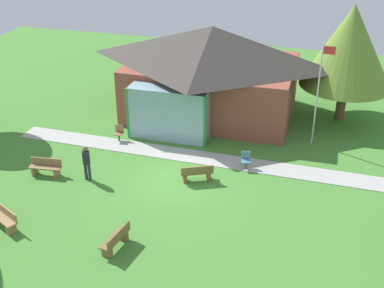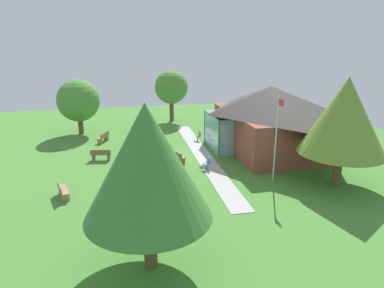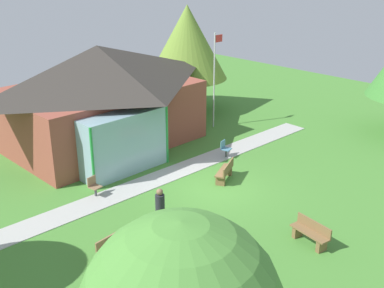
{
  "view_description": "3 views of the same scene",
  "coord_description": "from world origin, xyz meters",
  "views": [
    {
      "loc": [
        6.17,
        -19.19,
        12.53
      ],
      "look_at": [
        0.43,
        1.31,
        1.28
      ],
      "focal_mm": 47.8,
      "sensor_mm": 36.0,
      "label": 1
    },
    {
      "loc": [
        23.79,
        -3.82,
        8.45
      ],
      "look_at": [
        -0.05,
        1.52,
        0.99
      ],
      "focal_mm": 31.39,
      "sensor_mm": 36.0,
      "label": 2
    },
    {
      "loc": [
        -13.75,
        -12.65,
        9.45
      ],
      "look_at": [
        0.4,
        1.71,
        1.47
      ],
      "focal_mm": 45.21,
      "sensor_mm": 36.0,
      "label": 3
    }
  ],
  "objects": [
    {
      "name": "ground_plane",
      "position": [
        0.0,
        0.0,
        0.0
      ],
      "size": [
        44.0,
        44.0,
        0.0
      ],
      "primitive_type": "plane",
      "color": "#478433"
    },
    {
      "name": "bench_rear_near_path",
      "position": [
        0.97,
        0.19,
        0.4
      ],
      "size": [
        1.54,
        1.04,
        0.84
      ],
      "rotation": [
        0.0,
        0.0,
        0.44
      ],
      "color": "brown",
      "rests_on": "ground_plane"
    },
    {
      "name": "patio_chair_lawn_spare",
      "position": [
        2.93,
        1.94,
        0.42
      ],
      "size": [
        0.54,
        0.54,
        0.86
      ],
      "rotation": [
        0.0,
        0.0,
        3.4
      ],
      "color": "teal",
      "rests_on": "ground_plane"
    },
    {
      "name": "flagpole",
      "position": [
        5.85,
        5.43,
        3.0
      ],
      "size": [
        0.64,
        0.08,
        5.43
      ],
      "color": "silver",
      "rests_on": "ground_plane"
    },
    {
      "name": "patio_chair_west",
      "position": [
        -4.04,
        2.99,
        0.42
      ],
      "size": [
        0.5,
        0.5,
        0.86
      ],
      "rotation": [
        0.0,
        0.0,
        3.3
      ],
      "color": "#8C6B4C",
      "rests_on": "ground_plane"
    },
    {
      "name": "bench_front_center",
      "position": [
        -0.69,
        -5.27,
        0.4
      ],
      "size": [
        0.69,
        1.55,
        0.84
      ],
      "rotation": [
        0.0,
        0.0,
        1.4
      ],
      "color": "brown",
      "rests_on": "ground_plane"
    },
    {
      "name": "tree_behind_pavilion_right",
      "position": [
        7.14,
        8.98,
        4.32
      ],
      "size": [
        5.02,
        5.02,
        6.59
      ],
      "color": "brown",
      "rests_on": "ground_plane"
    },
    {
      "name": "visitor_strolling_lawn",
      "position": [
        -3.91,
        -1.04,
        1.02
      ],
      "size": [
        0.34,
        0.34,
        1.74
      ],
      "rotation": [
        0.0,
        0.0,
        3.21
      ],
      "color": "#2D3347",
      "rests_on": "ground_plane"
    },
    {
      "name": "bench_mid_left",
      "position": [
        -5.98,
        -1.21,
        0.4
      ],
      "size": [
        1.54,
        0.59,
        0.84
      ],
      "rotation": [
        0.0,
        0.0,
        3.24
      ],
      "color": "olive",
      "rests_on": "ground_plane"
    },
    {
      "name": "pavilion",
      "position": [
        -0.28,
        7.71,
        2.69
      ],
      "size": [
        10.28,
        8.11,
        5.18
      ],
      "color": "brown",
      "rests_on": "ground_plane"
    },
    {
      "name": "footpath",
      "position": [
        0.0,
        2.36,
        0.01
      ],
      "size": [
        18.7,
        1.75,
        0.03
      ],
      "primitive_type": "cube",
      "rotation": [
        0.0,
        0.0,
        -0.02
      ],
      "color": "#ADADA8",
      "rests_on": "ground_plane"
    }
  ]
}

